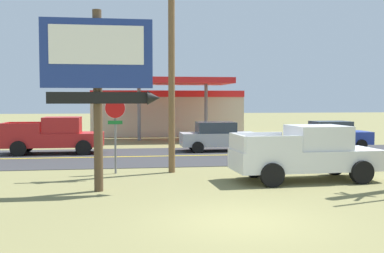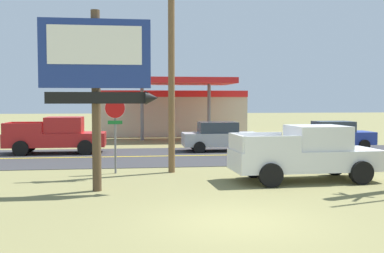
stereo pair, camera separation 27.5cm
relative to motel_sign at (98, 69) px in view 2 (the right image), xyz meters
name	(u,v)px [view 2 (the right image)]	position (x,y,z in m)	size (l,w,h in m)	color
ground_plane	(236,221)	(3.45, -4.10, -3.82)	(180.00, 180.00, 0.00)	olive
road_asphalt	(179,156)	(3.45, 8.90, -3.81)	(140.00, 8.00, 0.02)	#333335
road_centre_line	(179,156)	(3.45, 8.90, -3.79)	(126.00, 0.20, 0.01)	gold
motel_sign	(98,69)	(0.00, 0.00, 0.00)	(3.62, 0.54, 5.65)	brown
stop_sign	(115,122)	(0.40, 3.62, -1.79)	(0.80, 0.08, 2.95)	slate
utility_pole	(171,44)	(2.60, 3.64, 1.22)	(2.02, 0.26, 9.43)	brown
gas_station	(169,111)	(4.21, 24.21, -1.87)	(12.00, 11.50, 4.40)	beige
pickup_white_parked_on_lawn	(307,154)	(7.19, 1.08, -2.85)	(5.27, 2.40, 1.96)	silver
pickup_red_on_road	(57,136)	(-2.90, 10.90, -2.85)	(5.20, 2.24, 1.96)	red
car_blue_mid_lane	(335,135)	(12.69, 10.90, -2.99)	(4.20, 2.00, 1.64)	#233893
car_silver_far_lane	(220,136)	(5.92, 10.90, -2.99)	(4.20, 2.00, 1.64)	#A8AAAF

